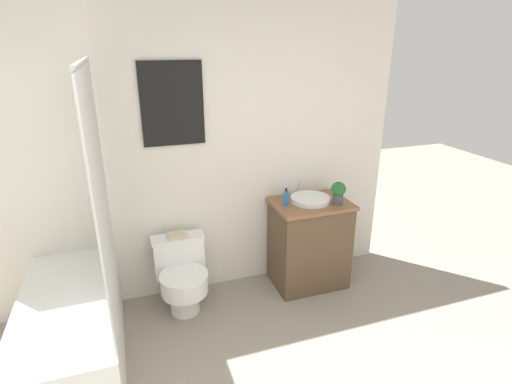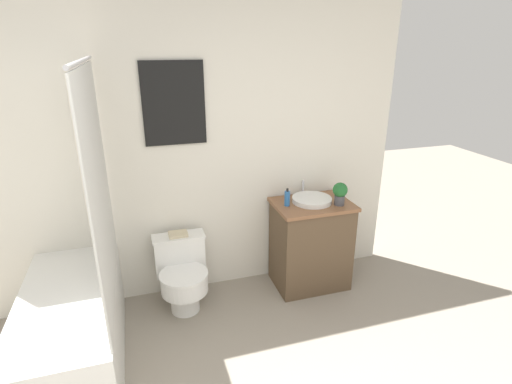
% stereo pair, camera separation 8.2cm
% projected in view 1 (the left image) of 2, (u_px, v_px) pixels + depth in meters
% --- Properties ---
extents(wall_back, '(3.55, 0.07, 2.50)m').
position_uv_depth(wall_back, '(192.00, 150.00, 3.19)').
color(wall_back, silver).
rests_on(wall_back, ground_plane).
extents(shower_area, '(0.61, 1.34, 1.98)m').
position_uv_depth(shower_area, '(75.00, 327.00, 2.61)').
color(shower_area, white).
rests_on(shower_area, ground_plane).
extents(toilet, '(0.42, 0.51, 0.59)m').
position_uv_depth(toilet, '(182.00, 275.00, 3.21)').
color(toilet, white).
rests_on(toilet, ground_plane).
extents(vanity, '(0.66, 0.47, 0.79)m').
position_uv_depth(vanity, '(309.00, 243.00, 3.53)').
color(vanity, brown).
rests_on(vanity, ground_plane).
extents(sink, '(0.34, 0.37, 0.13)m').
position_uv_depth(sink, '(310.00, 199.00, 3.40)').
color(sink, white).
rests_on(sink, vanity).
extents(soap_bottle, '(0.05, 0.05, 0.15)m').
position_uv_depth(soap_bottle, '(286.00, 198.00, 3.31)').
color(soap_bottle, '#2D6BB2').
rests_on(soap_bottle, vanity).
extents(potted_plant, '(0.12, 0.12, 0.19)m').
position_uv_depth(potted_plant, '(338.00, 192.00, 3.32)').
color(potted_plant, '#4C4C51').
rests_on(potted_plant, vanity).
extents(book_on_tank, '(0.15, 0.12, 0.02)m').
position_uv_depth(book_on_tank, '(177.00, 235.00, 3.22)').
color(book_on_tank, beige).
rests_on(book_on_tank, toilet).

